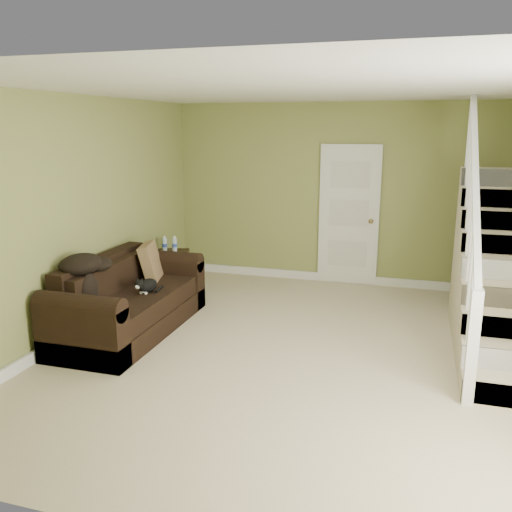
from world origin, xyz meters
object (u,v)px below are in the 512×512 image
Objects in this scene: side_table at (172,270)px; cat at (147,286)px; banana at (112,303)px; sofa at (127,303)px.

cat is (0.46, -1.59, 0.26)m from side_table.
cat is at bearing 66.13° from banana.
cat is at bearing -73.95° from side_table.
side_table is at bearing 97.94° from sofa.
banana is (0.10, -0.47, 0.16)m from sofa.
banana is at bearing -81.09° from side_table.
sofa is at bearing 92.07° from banana.
cat is 0.54m from banana.
sofa reaches higher than side_table.
sofa is 0.32m from cat.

